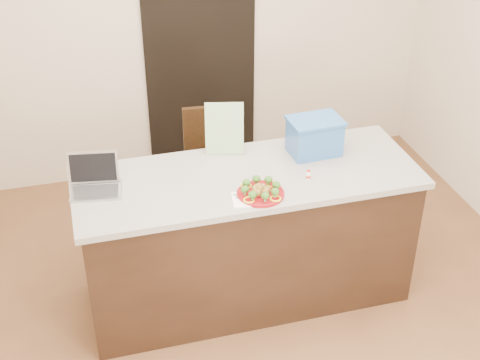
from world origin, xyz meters
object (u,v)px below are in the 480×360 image
object	(u,v)px
laptop	(95,180)
blue_box	(315,136)
yogurt_bottle	(308,175)
chair	(217,164)
island	(247,237)
napkin	(246,199)
plate	(261,193)

from	to	relation	value
laptop	blue_box	size ratio (longest dim) A/B	0.94
yogurt_bottle	chair	bearing A→B (deg)	109.47
yogurt_bottle	laptop	distance (m)	1.23
island	laptop	world-z (taller)	laptop
napkin	blue_box	world-z (taller)	blue_box
napkin	plate	bearing A→B (deg)	16.17
napkin	laptop	bearing A→B (deg)	156.56
yogurt_bottle	island	bearing A→B (deg)	156.52
blue_box	yogurt_bottle	bearing A→B (deg)	-119.26
plate	yogurt_bottle	size ratio (longest dim) A/B	4.41
island	blue_box	size ratio (longest dim) A/B	6.15
laptop	blue_box	distance (m)	1.35
island	napkin	size ratio (longest dim) A/B	13.14
napkin	blue_box	size ratio (longest dim) A/B	0.47
laptop	blue_box	world-z (taller)	blue_box
island	yogurt_bottle	size ratio (longest dim) A/B	33.74
plate	chair	xyz separation A→B (m)	(-0.01, 1.03, -0.39)
yogurt_bottle	laptop	size ratio (longest dim) A/B	0.19
blue_box	chair	size ratio (longest dim) A/B	0.35
napkin	blue_box	bearing A→B (deg)	36.17
napkin	laptop	xyz separation A→B (m)	(-0.80, 0.35, 0.05)
island	chair	xyz separation A→B (m)	(-0.00, 0.79, 0.08)
island	napkin	world-z (taller)	napkin
island	blue_box	xyz separation A→B (m)	(0.47, 0.15, 0.57)
plate	laptop	world-z (taller)	laptop
plate	chair	size ratio (longest dim) A/B	0.28
napkin	blue_box	xyz separation A→B (m)	(0.55, 0.40, 0.11)
chair	plate	bearing A→B (deg)	-84.32
blue_box	napkin	bearing A→B (deg)	-146.85
chair	blue_box	bearing A→B (deg)	-48.90
napkin	yogurt_bottle	distance (m)	0.43
napkin	island	bearing A→B (deg)	72.75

